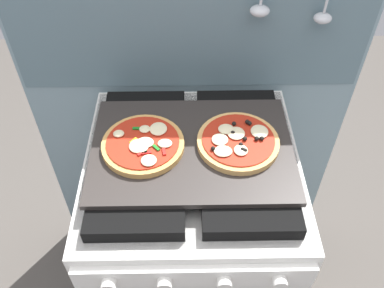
{
  "coord_description": "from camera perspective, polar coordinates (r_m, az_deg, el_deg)",
  "views": [
    {
      "loc": [
        -0.01,
        -0.76,
        1.73
      ],
      "look_at": [
        0.0,
        0.0,
        0.93
      ],
      "focal_mm": 38.84,
      "sensor_mm": 36.0,
      "label": 1
    }
  ],
  "objects": [
    {
      "name": "kitchen_backsplash",
      "position": [
        1.44,
        -0.17,
        5.78
      ],
      "size": [
        1.1,
        0.08,
        1.55
      ],
      "color": "#7A939E",
      "rests_on": "ground_plane"
    },
    {
      "name": "pizza_left",
      "position": [
        1.11,
        -6.7,
        -0.16
      ],
      "size": [
        0.22,
        0.22,
        0.03
      ],
      "color": "tan",
      "rests_on": "baking_tray"
    },
    {
      "name": "stove",
      "position": [
        1.48,
        0.0,
        -12.81
      ],
      "size": [
        0.6,
        0.64,
        0.9
      ],
      "color": "white",
      "rests_on": "ground_plane"
    },
    {
      "name": "baking_tray",
      "position": [
        1.12,
        0.0,
        -0.64
      ],
      "size": [
        0.54,
        0.38,
        0.02
      ],
      "primitive_type": "cube",
      "color": "#2D2826",
      "rests_on": "stove"
    },
    {
      "name": "pizza_right",
      "position": [
        1.11,
        6.3,
        0.39
      ],
      "size": [
        0.22,
        0.22,
        0.03
      ],
      "color": "tan",
      "rests_on": "baking_tray"
    }
  ]
}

